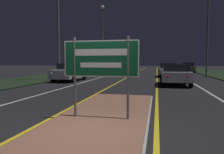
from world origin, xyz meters
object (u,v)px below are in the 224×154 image
car_receding_0 (175,74)px  car_approaching_0 (70,72)px  streetlight_right_near (208,24)px  car_receding_2 (187,67)px  car_receding_1 (168,70)px  car_approaching_1 (98,68)px  highway_sign (101,62)px  streetlight_left_far (102,29)px

car_receding_0 → car_approaching_0: bearing=168.8°
streetlight_right_near → car_receding_2: (-0.44, 11.01, -4.60)m
car_receding_0 → car_receding_1: (-0.12, 8.57, -0.01)m
car_approaching_1 → highway_sign: bearing=-74.5°
streetlight_right_near → car_receding_1: streetlight_right_near is taller
car_receding_1 → car_receding_2: bearing=71.9°
car_approaching_0 → car_approaching_1: car_approaching_0 is taller
car_receding_0 → car_receding_2: size_ratio=0.88×
streetlight_left_far → car_receding_1: size_ratio=2.30×
streetlight_left_far → streetlight_right_near: size_ratio=1.09×
streetlight_right_near → car_approaching_0: (-12.11, -6.13, -4.63)m
highway_sign → car_approaching_0: highway_sign is taller
streetlight_right_near → car_receding_0: 9.77m
highway_sign → car_receding_0: (2.72, 9.94, -0.85)m
car_receding_1 → car_approaching_1: (-8.64, 3.27, -0.01)m
streetlight_right_near → car_approaching_1: 13.85m
streetlight_left_far → highway_sign: bearing=-75.9°
streetlight_left_far → car_receding_1: 12.05m
streetlight_right_near → car_receding_2: size_ratio=1.84×
car_receding_0 → car_approaching_1: car_receding_0 is taller
car_receding_1 → car_receding_2: car_receding_2 is taller
car_receding_0 → streetlight_left_far: bearing=121.1°
car_receding_1 → car_approaching_0: size_ratio=0.93×
car_receding_2 → car_approaching_1: bearing=-149.8°
car_receding_2 → streetlight_right_near: bearing=-87.7°
highway_sign → streetlight_right_near: bearing=70.2°
streetlight_right_near → car_receding_1: 6.01m
highway_sign → car_receding_1: size_ratio=0.53×
car_receding_1 → car_approaching_0: 10.82m
streetlight_left_far → car_receding_1: bearing=-35.1°
streetlight_right_near → car_approaching_0: size_ratio=1.96×
highway_sign → car_approaching_0: size_ratio=0.50×
streetlight_left_far → car_approaching_1: size_ratio=2.23×
car_receding_0 → car_receding_2: bearing=80.3°
streetlight_left_far → car_receding_2: 13.89m
streetlight_right_near → car_receding_2: bearing=92.3°
highway_sign → car_receding_0: 10.34m
car_receding_0 → car_receding_2: 19.08m
car_approaching_1 → car_approaching_0: bearing=-88.3°
car_receding_0 → car_receding_1: 8.57m
car_receding_0 → car_approaching_0: size_ratio=0.94×
car_receding_2 → car_approaching_0: (-11.67, -17.14, -0.03)m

